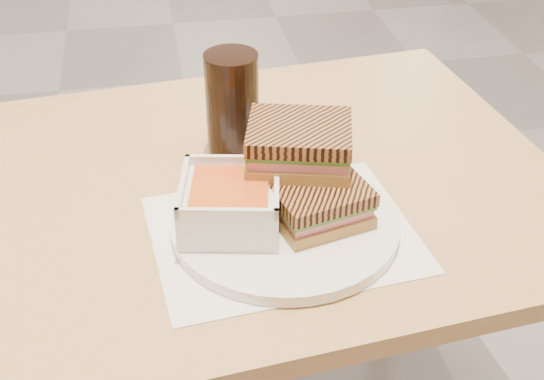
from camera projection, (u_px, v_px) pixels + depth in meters
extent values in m
cube|color=tan|center=(151.00, 203.00, 1.04)|extent=(1.27, 0.82, 0.03)
cylinder|color=tan|center=(394.00, 224.00, 1.62)|extent=(0.06, 0.06, 0.72)
cube|color=white|center=(283.00, 234.00, 0.96)|extent=(0.36, 0.30, 0.00)
cylinder|color=white|center=(285.00, 224.00, 0.96)|extent=(0.30, 0.30, 0.02)
cube|color=white|center=(230.00, 207.00, 0.94)|extent=(0.15, 0.15, 0.05)
cube|color=orange|center=(230.00, 188.00, 0.92)|extent=(0.11, 0.11, 0.01)
cube|color=white|center=(277.00, 186.00, 0.92)|extent=(0.03, 0.12, 0.01)
cube|color=white|center=(183.00, 185.00, 0.92)|extent=(0.03, 0.12, 0.01)
cube|color=white|center=(232.00, 160.00, 0.97)|extent=(0.12, 0.03, 0.01)
cube|color=white|center=(226.00, 214.00, 0.87)|extent=(0.12, 0.03, 0.01)
cube|color=tan|center=(319.00, 214.00, 0.95)|extent=(0.14, 0.12, 0.02)
cube|color=#CF6D72|center=(319.00, 205.00, 0.95)|extent=(0.13, 0.12, 0.01)
cube|color=#386B23|center=(319.00, 199.00, 0.94)|extent=(0.14, 0.12, 0.01)
cube|color=brown|center=(320.00, 192.00, 0.93)|extent=(0.14, 0.12, 0.02)
cube|color=tan|center=(299.00, 158.00, 0.97)|extent=(0.16, 0.14, 0.02)
cube|color=#CF6D72|center=(299.00, 147.00, 0.96)|extent=(0.15, 0.13, 0.01)
cube|color=#386B23|center=(299.00, 141.00, 0.96)|extent=(0.15, 0.14, 0.01)
cube|color=brown|center=(300.00, 132.00, 0.95)|extent=(0.16, 0.14, 0.02)
cylinder|color=black|center=(232.00, 107.00, 1.07)|extent=(0.08, 0.08, 0.17)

